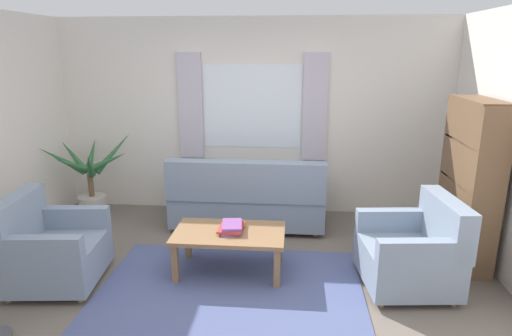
{
  "coord_description": "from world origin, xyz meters",
  "views": [
    {
      "loc": [
        0.56,
        -3.52,
        2.19
      ],
      "look_at": [
        0.18,
        0.7,
        1.02
      ],
      "focal_mm": 30.24,
      "sensor_mm": 36.0,
      "label": 1
    }
  ],
  "objects": [
    {
      "name": "ground_plane",
      "position": [
        0.0,
        0.0,
        0.0
      ],
      "size": [
        6.24,
        6.24,
        0.0
      ],
      "primitive_type": "plane",
      "color": "#6B6056"
    },
    {
      "name": "wall_back",
      "position": [
        0.0,
        2.26,
        1.3
      ],
      "size": [
        5.32,
        0.12,
        2.6
      ],
      "primitive_type": "cube",
      "color": "silver",
      "rests_on": "ground_plane"
    },
    {
      "name": "window_with_curtains",
      "position": [
        0.0,
        2.18,
        1.45
      ],
      "size": [
        1.98,
        0.07,
        1.4
      ],
      "color": "white"
    },
    {
      "name": "area_rug",
      "position": [
        0.0,
        0.0,
        0.01
      ],
      "size": [
        2.47,
        1.8,
        0.01
      ],
      "primitive_type": "cube",
      "color": "#4C5684",
      "rests_on": "ground_plane"
    },
    {
      "name": "couch",
      "position": [
        -0.0,
        1.57,
        0.37
      ],
      "size": [
        1.9,
        0.82,
        0.92
      ],
      "rotation": [
        0.0,
        0.0,
        3.14
      ],
      "color": "gray",
      "rests_on": "ground_plane"
    },
    {
      "name": "armchair_left",
      "position": [
        -1.73,
        0.03,
        0.35
      ],
      "size": [
        0.9,
        0.92,
        0.88
      ],
      "rotation": [
        0.0,
        0.0,
        1.67
      ],
      "color": "gray",
      "rests_on": "ground_plane"
    },
    {
      "name": "armchair_right",
      "position": [
        1.71,
        0.28,
        0.35
      ],
      "size": [
        0.9,
        0.92,
        0.88
      ],
      "rotation": [
        0.0,
        0.0,
        -1.47
      ],
      "color": "gray",
      "rests_on": "ground_plane"
    },
    {
      "name": "coffee_table",
      "position": [
        -0.06,
        0.39,
        0.38
      ],
      "size": [
        1.1,
        0.64,
        0.44
      ],
      "color": "olive",
      "rests_on": "ground_plane"
    },
    {
      "name": "book_stack_on_table",
      "position": [
        -0.04,
        0.42,
        0.48
      ],
      "size": [
        0.25,
        0.34,
        0.08
      ],
      "color": "#7F478C",
      "rests_on": "coffee_table"
    },
    {
      "name": "potted_plant",
      "position": [
        -2.1,
        1.68,
        0.49
      ],
      "size": [
        1.07,
        1.09,
        1.12
      ],
      "color": "#B7B2A8",
      "rests_on": "ground_plane"
    },
    {
      "name": "bookshelf",
      "position": [
        2.35,
        0.87,
        0.78
      ],
      "size": [
        0.3,
        0.94,
        1.72
      ],
      "rotation": [
        0.0,
        0.0,
        1.57
      ],
      "color": "brown",
      "rests_on": "ground_plane"
    }
  ]
}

